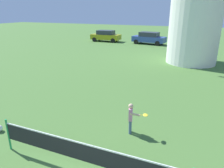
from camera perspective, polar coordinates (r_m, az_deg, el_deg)
tennis_net at (r=6.07m, az=-7.75°, el=-17.87°), size 5.62×0.06×1.10m
player_far at (r=7.79m, az=5.21°, el=-8.78°), size 0.77×0.38×1.18m
parked_car_mustard at (r=31.05m, az=-1.70°, el=12.92°), size 4.22×1.94×1.56m
parked_car_blue at (r=28.95m, az=9.96°, el=12.17°), size 4.50×2.32×1.56m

